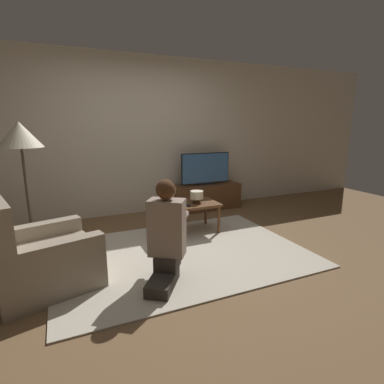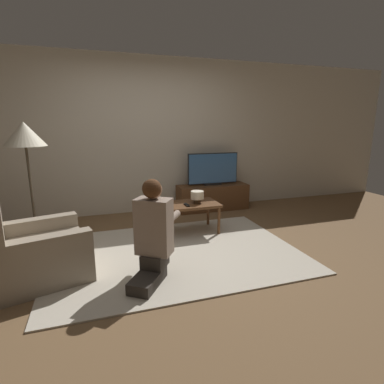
# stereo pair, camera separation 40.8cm
# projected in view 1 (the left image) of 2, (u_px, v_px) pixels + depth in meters

# --- Properties ---
(ground_plane) EXTENTS (10.00, 10.00, 0.00)m
(ground_plane) POSITION_uv_depth(u_px,v_px,m) (182.00, 254.00, 3.56)
(ground_plane) COLOR brown
(wall_back) EXTENTS (10.00, 0.06, 2.60)m
(wall_back) POSITION_uv_depth(u_px,v_px,m) (138.00, 137.00, 4.99)
(wall_back) COLOR beige
(wall_back) RESTS_ON ground_plane
(rug) EXTENTS (2.86, 2.03, 0.02)m
(rug) POSITION_uv_depth(u_px,v_px,m) (182.00, 253.00, 3.56)
(rug) COLOR beige
(rug) RESTS_ON ground_plane
(tv_stand) EXTENTS (1.26, 0.40, 0.45)m
(tv_stand) POSITION_uv_depth(u_px,v_px,m) (205.00, 197.00, 5.40)
(tv_stand) COLOR brown
(tv_stand) RESTS_ON ground_plane
(tv) EXTENTS (0.92, 0.08, 0.57)m
(tv) POSITION_uv_depth(u_px,v_px,m) (206.00, 169.00, 5.29)
(tv) COLOR black
(tv) RESTS_ON tv_stand
(coffee_table) EXTENTS (0.86, 0.49, 0.43)m
(coffee_table) POSITION_uv_depth(u_px,v_px,m) (187.00, 207.00, 4.16)
(coffee_table) COLOR brown
(coffee_table) RESTS_ON ground_plane
(floor_lamp) EXTENTS (0.47, 0.47, 1.54)m
(floor_lamp) POSITION_uv_depth(u_px,v_px,m) (20.00, 140.00, 3.28)
(floor_lamp) COLOR #4C4233
(floor_lamp) RESTS_ON ground_plane
(armchair) EXTENTS (1.03, 0.96, 0.91)m
(armchair) POSITION_uv_depth(u_px,v_px,m) (41.00, 260.00, 2.77)
(armchair) COLOR gray
(armchair) RESTS_ON ground_plane
(person_kneeling) EXTENTS (0.66, 0.80, 1.00)m
(person_kneeling) POSITION_uv_depth(u_px,v_px,m) (166.00, 233.00, 2.85)
(person_kneeling) COLOR #332D28
(person_kneeling) RESTS_ON rug
(table_lamp) EXTENTS (0.18, 0.18, 0.17)m
(table_lamp) POSITION_uv_depth(u_px,v_px,m) (197.00, 196.00, 4.16)
(table_lamp) COLOR #4C3823
(table_lamp) RESTS_ON coffee_table
(remote) EXTENTS (0.04, 0.15, 0.02)m
(remote) POSITION_uv_depth(u_px,v_px,m) (187.00, 205.00, 4.04)
(remote) COLOR black
(remote) RESTS_ON coffee_table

